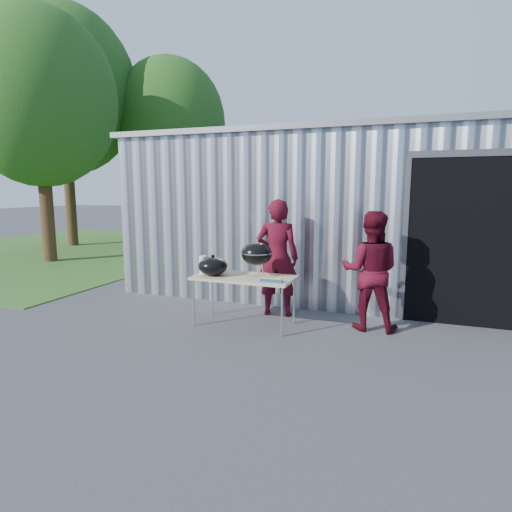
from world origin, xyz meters
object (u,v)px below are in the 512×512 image
at_px(folding_table, 244,279).
at_px(kettle_grill, 257,249).
at_px(person_cook, 277,258).

xyz_separation_m(folding_table, kettle_grill, (0.17, 0.06, 0.46)).
bearing_deg(person_cook, kettle_grill, 67.20).
relative_size(folding_table, person_cook, 0.79).
distance_m(folding_table, person_cook, 0.78).
height_order(folding_table, person_cook, person_cook).
relative_size(kettle_grill, person_cook, 0.50).
bearing_deg(kettle_grill, folding_table, -159.85).
xyz_separation_m(kettle_grill, person_cook, (0.13, 0.61, -0.22)).
xyz_separation_m(folding_table, person_cook, (0.30, 0.68, 0.23)).
distance_m(kettle_grill, person_cook, 0.66).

